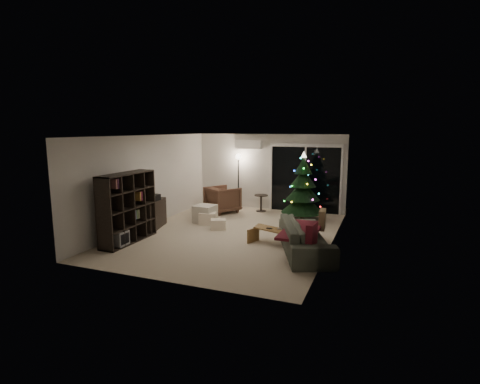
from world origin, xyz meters
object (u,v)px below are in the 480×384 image
(bookshelf, at_px, (121,207))
(coffee_table, at_px, (275,237))
(media_cabinet, at_px, (151,215))
(sofa, at_px, (305,238))
(christmas_tree, at_px, (303,186))
(armchair, at_px, (223,199))

(bookshelf, distance_m, coffee_table, 3.74)
(media_cabinet, relative_size, sofa, 0.52)
(coffee_table, distance_m, christmas_tree, 2.73)
(sofa, height_order, christmas_tree, christmas_tree)
(media_cabinet, distance_m, armchair, 2.72)
(christmas_tree, bearing_deg, media_cabinet, -145.98)
(sofa, bearing_deg, christmas_tree, -8.12)
(bookshelf, distance_m, armchair, 3.89)
(media_cabinet, relative_size, christmas_tree, 0.60)
(bookshelf, height_order, media_cabinet, bookshelf)
(sofa, xyz_separation_m, christmas_tree, (-0.69, 2.92, 0.67))
(media_cabinet, distance_m, coffee_table, 3.55)
(armchair, relative_size, coffee_table, 0.80)
(coffee_table, bearing_deg, bookshelf, -142.58)
(bookshelf, xyz_separation_m, media_cabinet, (0.00, 1.21, -0.45))
(christmas_tree, bearing_deg, coffee_table, -91.73)
(media_cabinet, relative_size, coffee_table, 1.05)
(media_cabinet, bearing_deg, sofa, -19.45)
(armchair, bearing_deg, coffee_table, 165.75)
(bookshelf, xyz_separation_m, sofa, (4.30, 0.73, -0.49))
(armchair, relative_size, sofa, 0.40)
(media_cabinet, height_order, coffee_table, media_cabinet)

